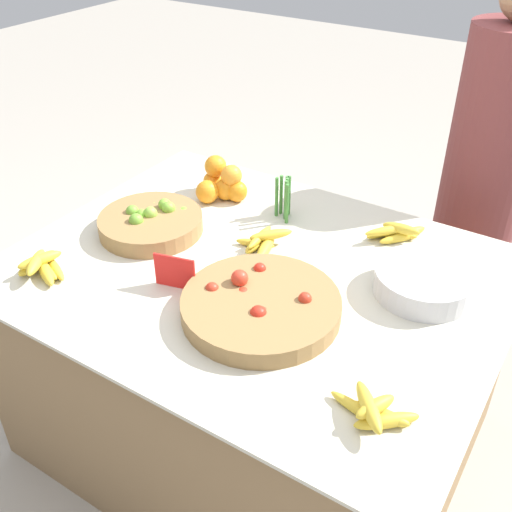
{
  "coord_description": "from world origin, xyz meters",
  "views": [
    {
      "loc": [
        0.8,
        -1.26,
        1.81
      ],
      "look_at": [
        0.0,
        0.0,
        0.8
      ],
      "focal_mm": 42.0,
      "sensor_mm": 36.0,
      "label": 1
    }
  ],
  "objects_px": {
    "price_sign": "(175,272)",
    "metal_bowl": "(424,282)",
    "lime_bowl": "(151,223)",
    "vendor_person": "(480,196)",
    "tomato_basket": "(260,306)"
  },
  "relations": [
    {
      "from": "lime_bowl",
      "to": "vendor_person",
      "type": "height_order",
      "value": "vendor_person"
    },
    {
      "from": "lime_bowl",
      "to": "tomato_basket",
      "type": "xyz_separation_m",
      "value": [
        0.54,
        -0.17,
        -0.0
      ]
    },
    {
      "from": "metal_bowl",
      "to": "price_sign",
      "type": "xyz_separation_m",
      "value": [
        -0.62,
        -0.36,
        0.02
      ]
    },
    {
      "from": "vendor_person",
      "to": "tomato_basket",
      "type": "bearing_deg",
      "value": -105.4
    },
    {
      "from": "lime_bowl",
      "to": "vendor_person",
      "type": "distance_m",
      "value": 1.27
    },
    {
      "from": "tomato_basket",
      "to": "vendor_person",
      "type": "height_order",
      "value": "vendor_person"
    },
    {
      "from": "lime_bowl",
      "to": "vendor_person",
      "type": "relative_size",
      "value": 0.23
    },
    {
      "from": "lime_bowl",
      "to": "tomato_basket",
      "type": "relative_size",
      "value": 0.79
    },
    {
      "from": "tomato_basket",
      "to": "lime_bowl",
      "type": "bearing_deg",
      "value": 162.44
    },
    {
      "from": "tomato_basket",
      "to": "price_sign",
      "type": "bearing_deg",
      "value": -173.99
    },
    {
      "from": "metal_bowl",
      "to": "vendor_person",
      "type": "xyz_separation_m",
      "value": [
        -0.04,
        0.78,
        -0.09
      ]
    },
    {
      "from": "lime_bowl",
      "to": "vendor_person",
      "type": "xyz_separation_m",
      "value": [
        0.85,
        0.94,
        -0.08
      ]
    },
    {
      "from": "price_sign",
      "to": "metal_bowl",
      "type": "bearing_deg",
      "value": 16.23
    },
    {
      "from": "metal_bowl",
      "to": "lime_bowl",
      "type": "bearing_deg",
      "value": -169.53
    },
    {
      "from": "tomato_basket",
      "to": "metal_bowl",
      "type": "relative_size",
      "value": 1.54
    }
  ]
}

